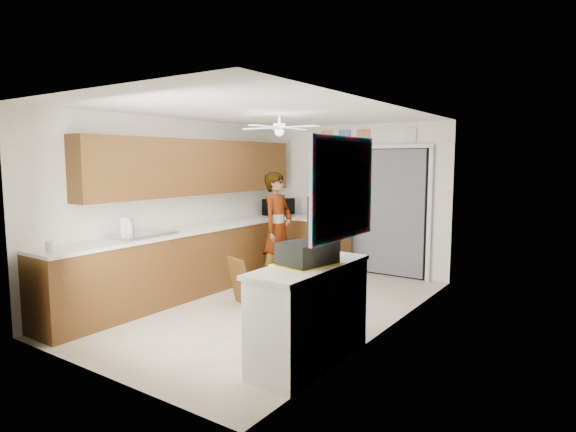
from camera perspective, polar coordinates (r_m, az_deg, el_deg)
The scene contains 39 objects.
floor at distance 6.43m, azimuth -2.05°, elevation -10.58°, with size 5.00×5.00×0.00m, color beige.
ceiling at distance 6.17m, azimuth -2.15°, elevation 12.19°, with size 5.00×5.00×0.00m, color white.
wall_back at distance 8.31m, azimuth 8.23°, elevation 2.08°, with size 3.20×3.20×0.00m, color white.
wall_front at distance 4.44m, azimuth -21.70°, elevation -2.32°, with size 3.20×3.20×0.00m, color white.
wall_left at distance 7.24m, azimuth -12.33°, elevation 1.32°, with size 5.00×5.00×0.00m, color white.
wall_right at distance 5.38m, azimuth 11.71°, elevation -0.48°, with size 5.00×5.00×0.00m, color white.
left_base_cabinets at distance 7.14m, azimuth -10.51°, elevation -5.20°, with size 0.60×4.80×0.90m, color brown.
left_countertop at distance 7.06m, azimuth -10.54°, elevation -1.48°, with size 0.62×4.80×0.04m, color white.
upper_cabinets at distance 7.23m, azimuth -10.41°, elevation 5.72°, with size 0.32×4.00×0.80m, color brown.
sink_basin at distance 6.39m, azimuth -16.89°, elevation -2.18°, with size 0.50×0.76×0.06m, color silver.
faucet at distance 6.53m, azimuth -17.96°, elevation -1.20°, with size 0.03×0.03×0.22m, color silver.
peninsula_base at distance 8.21m, azimuth 3.45°, elevation -3.55°, with size 1.00×0.60×0.90m, color brown.
peninsula_top at distance 8.14m, azimuth 3.47°, elevation -0.29°, with size 1.04×0.64×0.04m, color white.
back_opening_recess at distance 8.19m, azimuth 9.68°, elevation 0.58°, with size 2.00×0.06×2.10m, color black.
curtain_panel at distance 8.16m, azimuth 9.56°, elevation 0.56°, with size 1.90×0.03×2.05m, color slate.
door_trim_left at distance 8.64m, azimuth 3.45°, elevation 0.98°, with size 0.06×0.04×2.10m, color white.
door_trim_right at distance 7.80m, azimuth 16.40°, elevation 0.10°, with size 0.06×0.04×2.10m, color white.
door_trim_head at distance 8.12m, azimuth 9.74°, elevation 8.09°, with size 2.10×0.04×0.06m, color white.
header_frame_0 at distance 8.55m, azimuth 4.60°, elevation 9.30°, with size 0.22×0.02×0.22m, color gold.
header_frame_1 at distance 8.38m, azimuth 6.71°, elevation 9.33°, with size 0.22×0.02×0.22m, color #4A73C5.
header_frame_2 at distance 8.22m, azimuth 8.89°, elevation 9.34°, with size 0.22×0.02×0.22m, color #D1714E.
header_frame_4 at distance 7.91m, azimuth 14.20°, elevation 9.33°, with size 0.22×0.02×0.22m, color silver.
route66_sign at distance 8.73m, azimuth 2.58°, elevation 9.26°, with size 0.22×0.02×0.26m, color silver.
right_counter_base at distance 4.62m, azimuth 2.63°, elevation -11.71°, with size 0.50×1.40×0.90m, color white.
right_counter_top at distance 4.50m, azimuth 2.55°, elevation -6.00°, with size 0.54×1.44×0.04m, color white.
abstract_painting at distance 4.45m, azimuth 6.59°, elevation 3.31°, with size 0.03×1.15×0.95m, color #FF5D9C.
ceiling_fan at distance 6.32m, azimuth -1.04°, elevation 10.43°, with size 1.14×1.14×0.24m, color white.
microwave at distance 8.45m, azimuth -1.13°, elevation 1.09°, with size 0.52×0.35×0.29m, color black.
soap_bottle at distance 6.36m, azimuth -18.36°, elevation -1.22°, with size 0.10×0.10×0.26m, color silver.
jar_b at distance 5.64m, azimuth -26.43°, elevation -3.27°, with size 0.08×0.08×0.12m, color silver.
paper_towel_roll at distance 6.39m, azimuth -18.87°, elevation -1.26°, with size 0.12×0.12×0.25m, color white.
suitcase at distance 4.48m, azimuth 2.32°, elevation -4.41°, with size 0.37×0.50×0.21m, color black.
suitcase_rim at distance 4.51m, azimuth 2.31°, elevation -5.78°, with size 0.44×0.58×0.02m, color yellow.
suitcase_lid at distance 4.69m, azimuth 4.22°, elevation -0.83°, with size 0.42×0.03×0.50m, color black.
cardboard_box at distance 5.01m, azimuth -0.16°, elevation -14.30°, with size 0.36×0.27×0.23m, color #BE653B.
navy_crate at distance 4.80m, azimuth -2.13°, elevation -15.34°, with size 0.35×0.29×0.22m, color #141634.
cabinet_door_panel at distance 6.39m, azimuth -5.76°, elevation -7.72°, with size 0.43×0.03×0.64m, color brown.
man at distance 7.38m, azimuth -1.27°, elevation -1.47°, with size 0.63×0.41×1.72m, color white.
dog at distance 7.47m, azimuth -0.13°, elevation -6.25°, with size 0.26×0.60×0.47m, color black.
Camera 1 is at (3.66, -4.93, 1.91)m, focal length 30.00 mm.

